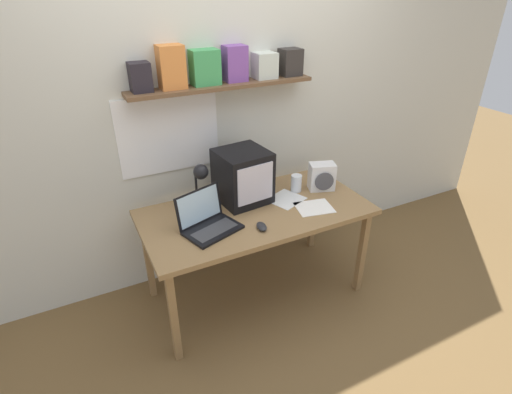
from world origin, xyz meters
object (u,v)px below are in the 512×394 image
(juice_glass, at_px, (296,184))
(loose_paper_near_laptop, at_px, (286,199))
(corner_desk, at_px, (256,218))
(crt_monitor, at_px, (243,176))
(space_heater, at_px, (322,177))
(printed_handout, at_px, (314,207))
(laptop, at_px, (207,220))
(computer_mouse, at_px, (262,226))
(desk_lamp, at_px, (200,179))

(juice_glass, height_order, loose_paper_near_laptop, juice_glass)
(corner_desk, height_order, crt_monitor, crt_monitor)
(corner_desk, height_order, space_heater, space_heater)
(printed_handout, bearing_deg, space_heater, 46.41)
(laptop, bearing_deg, computer_mouse, -46.37)
(desk_lamp, height_order, printed_handout, desk_lamp)
(desk_lamp, xyz_separation_m, juice_glass, (0.70, -0.07, -0.17))
(desk_lamp, height_order, space_heater, desk_lamp)
(crt_monitor, relative_size, juice_glass, 2.90)
(computer_mouse, relative_size, loose_paper_near_laptop, 0.39)
(corner_desk, height_order, loose_paper_near_laptop, loose_paper_near_laptop)
(corner_desk, xyz_separation_m, juice_glass, (0.39, 0.11, 0.12))
(laptop, height_order, desk_lamp, desk_lamp)
(laptop, distance_m, desk_lamp, 0.30)
(loose_paper_near_laptop, bearing_deg, computer_mouse, -141.94)
(juice_glass, xyz_separation_m, loose_paper_near_laptop, (-0.13, -0.08, -0.05))
(corner_desk, relative_size, printed_handout, 5.53)
(desk_lamp, relative_size, loose_paper_near_laptop, 1.11)
(laptop, bearing_deg, space_heater, -10.81)
(corner_desk, height_order, computer_mouse, computer_mouse)
(computer_mouse, distance_m, printed_handout, 0.45)
(desk_lamp, distance_m, space_heater, 0.90)
(space_heater, xyz_separation_m, loose_paper_near_laptop, (-0.31, -0.02, -0.10))
(desk_lamp, bearing_deg, space_heater, -28.94)
(laptop, height_order, loose_paper_near_laptop, laptop)
(corner_desk, relative_size, crt_monitor, 4.19)
(computer_mouse, xyz_separation_m, loose_paper_near_laptop, (0.33, 0.26, -0.01))
(desk_lamp, height_order, juice_glass, desk_lamp)
(laptop, bearing_deg, juice_glass, -5.12)
(juice_glass, xyz_separation_m, computer_mouse, (-0.46, -0.34, -0.04))
(desk_lamp, bearing_deg, computer_mouse, -79.89)
(computer_mouse, height_order, loose_paper_near_laptop, computer_mouse)
(crt_monitor, distance_m, loose_paper_near_laptop, 0.35)
(laptop, xyz_separation_m, computer_mouse, (0.30, -0.16, -0.04))
(laptop, relative_size, computer_mouse, 3.52)
(corner_desk, relative_size, desk_lamp, 4.70)
(corner_desk, bearing_deg, laptop, -170.89)
(loose_paper_near_laptop, bearing_deg, corner_desk, -171.99)
(laptop, distance_m, juice_glass, 0.78)
(juice_glass, distance_m, printed_handout, 0.27)
(laptop, xyz_separation_m, space_heater, (0.94, 0.12, 0.04))
(printed_handout, bearing_deg, corner_desk, 157.54)
(crt_monitor, distance_m, space_heater, 0.60)
(space_heater, height_order, computer_mouse, space_heater)
(space_heater, distance_m, computer_mouse, 0.71)
(corner_desk, xyz_separation_m, loose_paper_near_laptop, (0.26, 0.04, 0.06))
(desk_lamp, distance_m, loose_paper_near_laptop, 0.63)
(loose_paper_near_laptop, bearing_deg, printed_handout, -59.07)
(desk_lamp, xyz_separation_m, loose_paper_near_laptop, (0.57, -0.15, -0.22))
(desk_lamp, relative_size, space_heater, 1.55)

